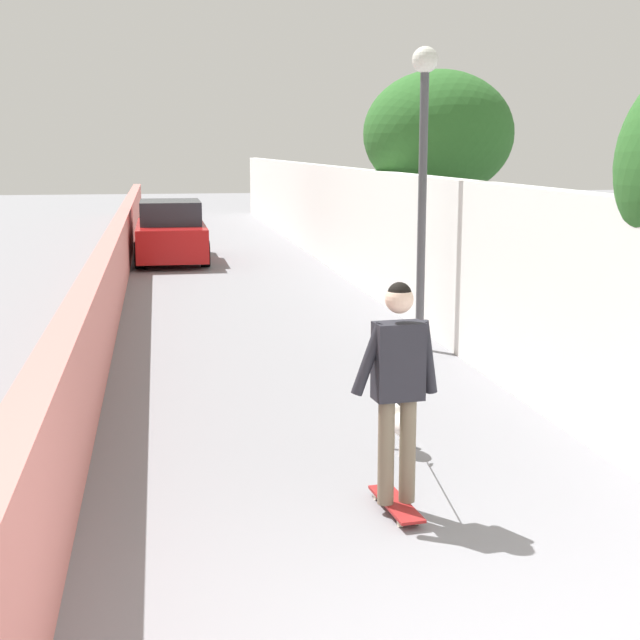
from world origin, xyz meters
name	(u,v)px	position (x,y,z in m)	size (l,w,h in m)	color
ground_plane	(244,290)	(14.00, 0.00, 0.00)	(80.00, 80.00, 0.00)	gray
wall_left	(112,275)	(12.00, 2.52, 0.66)	(48.00, 0.30, 1.31)	#CC726B
fence_right	(389,238)	(12.00, -2.52, 1.21)	(48.00, 0.30, 2.42)	white
tree_right_near	(438,134)	(13.00, -3.72, 3.11)	(2.91, 2.91, 4.34)	brown
lamp_post	(423,145)	(8.08, -1.97, 2.89)	(0.36, 0.36, 4.21)	#4C4C51
skateboard	(396,504)	(2.37, -0.11, 0.07)	(0.81, 0.27, 0.08)	maroon
person_skateboarder	(398,375)	(2.37, -0.11, 1.12)	(0.25, 0.71, 1.77)	#726651
dog	(402,423)	(3.79, -0.54, 0.27)	(1.71, 0.57, 1.06)	white
car_near	(171,233)	(19.14, 1.37, 0.72)	(4.22, 1.80, 1.54)	#B71414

